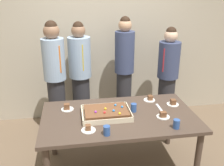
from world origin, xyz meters
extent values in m
cube|color=#B2A893|center=(0.00, 1.60, 1.50)|extent=(8.00, 0.12, 3.00)
cube|color=#47382D|center=(0.00, 0.00, 0.74)|extent=(1.79, 1.01, 0.04)
cylinder|color=#47382D|center=(0.81, -0.43, 0.36)|extent=(0.07, 0.07, 0.72)
cylinder|color=#47382D|center=(-0.81, 0.43, 0.36)|extent=(0.07, 0.07, 0.72)
cylinder|color=#47382D|center=(0.81, 0.43, 0.36)|extent=(0.07, 0.07, 0.72)
cube|color=beige|center=(-0.15, 0.02, 0.76)|extent=(0.56, 0.42, 0.01)
cube|color=beige|center=(-0.15, -0.18, 0.79)|extent=(0.56, 0.01, 0.05)
cube|color=beige|center=(-0.15, 0.22, 0.79)|extent=(0.56, 0.01, 0.05)
cube|color=beige|center=(-0.43, 0.02, 0.79)|extent=(0.01, 0.42, 0.05)
cube|color=beige|center=(0.13, 0.02, 0.79)|extent=(0.01, 0.42, 0.05)
cube|color=brown|center=(-0.15, 0.02, 0.80)|extent=(0.49, 0.35, 0.06)
sphere|color=yellow|center=(-0.16, 0.02, 0.84)|extent=(0.03, 0.03, 0.03)
sphere|color=#2D84E0|center=(-0.03, 0.10, 0.84)|extent=(0.03, 0.03, 0.03)
sphere|color=red|center=(-0.18, -0.07, 0.84)|extent=(0.03, 0.03, 0.03)
sphere|color=#2D84E0|center=(0.04, 0.04, 0.84)|extent=(0.03, 0.03, 0.03)
sphere|color=#2D84E0|center=(-0.07, -0.04, 0.84)|extent=(0.03, 0.03, 0.03)
sphere|color=yellow|center=(-0.02, -0.12, 0.84)|extent=(0.03, 0.03, 0.03)
sphere|color=purple|center=(-0.28, -0.04, 0.84)|extent=(0.03, 0.03, 0.03)
cylinder|color=white|center=(0.49, -0.12, 0.76)|extent=(0.15, 0.15, 0.01)
cube|color=brown|center=(0.48, -0.13, 0.80)|extent=(0.07, 0.06, 0.06)
cylinder|color=white|center=(0.47, 0.34, 0.76)|extent=(0.15, 0.15, 0.01)
cube|color=brown|center=(0.48, 0.34, 0.80)|extent=(0.06, 0.06, 0.06)
cylinder|color=white|center=(0.72, 0.17, 0.76)|extent=(0.15, 0.15, 0.01)
cube|color=brown|center=(0.72, 0.16, 0.80)|extent=(0.06, 0.06, 0.07)
cylinder|color=white|center=(-0.60, 0.24, 0.76)|extent=(0.15, 0.15, 0.01)
cube|color=brown|center=(-0.60, 0.24, 0.80)|extent=(0.07, 0.06, 0.07)
cylinder|color=white|center=(-0.38, -0.28, 0.76)|extent=(0.15, 0.15, 0.01)
cube|color=brown|center=(-0.38, -0.28, 0.79)|extent=(0.05, 0.05, 0.06)
cylinder|color=#2D5199|center=(0.19, 0.07, 0.81)|extent=(0.07, 0.07, 0.10)
cylinder|color=#2D5199|center=(0.54, -0.38, 0.81)|extent=(0.07, 0.07, 0.10)
cylinder|color=#2D5199|center=(-0.20, -0.39, 0.81)|extent=(0.07, 0.07, 0.10)
cube|color=silver|center=(0.52, 0.11, 0.76)|extent=(0.03, 0.20, 0.01)
cylinder|color=#28282D|center=(-0.76, 0.93, 0.46)|extent=(0.25, 0.25, 0.92)
cylinder|color=#93ADCC|center=(-0.76, 0.93, 1.21)|extent=(0.31, 0.31, 0.59)
cube|color=orange|center=(-0.68, 0.81, 1.24)|extent=(0.04, 0.02, 0.38)
sphere|color=#8C664C|center=(-0.76, 0.93, 1.60)|extent=(0.22, 0.22, 0.22)
sphere|color=black|center=(-0.76, 0.93, 1.66)|extent=(0.17, 0.17, 0.17)
cylinder|color=#28282D|center=(0.30, 1.17, 0.44)|extent=(0.24, 0.24, 0.89)
cylinder|color=#384266|center=(0.30, 1.17, 1.21)|extent=(0.30, 0.30, 0.64)
sphere|color=tan|center=(0.30, 1.17, 1.62)|extent=(0.20, 0.20, 0.20)
sphere|color=black|center=(0.30, 1.17, 1.68)|extent=(0.16, 0.16, 0.16)
cylinder|color=#28282D|center=(0.99, 1.06, 0.40)|extent=(0.27, 0.27, 0.80)
cylinder|color=#384266|center=(0.99, 1.06, 1.09)|extent=(0.33, 0.33, 0.57)
cube|color=maroon|center=(0.87, 0.95, 1.12)|extent=(0.04, 0.02, 0.36)
sphere|color=beige|center=(0.99, 1.06, 1.46)|extent=(0.21, 0.21, 0.21)
sphere|color=black|center=(0.99, 1.06, 1.52)|extent=(0.16, 0.16, 0.16)
cylinder|color=#28282D|center=(-0.39, 1.24, 0.41)|extent=(0.28, 0.28, 0.83)
cylinder|color=#93ADCC|center=(-0.39, 1.24, 1.14)|extent=(0.35, 0.35, 0.63)
cube|color=gold|center=(-0.36, 1.08, 1.17)|extent=(0.04, 0.02, 0.40)
sphere|color=#8C664C|center=(-0.39, 1.24, 1.55)|extent=(0.21, 0.21, 0.21)
sphere|color=black|center=(-0.39, 1.24, 1.60)|extent=(0.16, 0.16, 0.16)
camera|label=1|loc=(-0.50, -2.58, 2.16)|focal=40.68mm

